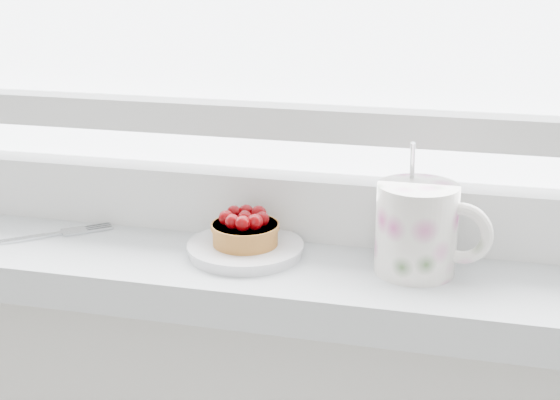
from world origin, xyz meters
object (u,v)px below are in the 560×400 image
(raspberry_tart, at_px, (245,229))
(floral_mug, at_px, (419,227))
(saucer, at_px, (246,249))
(fork, at_px, (32,238))

(raspberry_tart, bearing_deg, floral_mug, -0.64)
(raspberry_tart, relative_size, floral_mug, 0.55)
(saucer, xyz_separation_m, fork, (-0.24, -0.02, -0.00))
(floral_mug, bearing_deg, fork, -178.24)
(floral_mug, distance_m, fork, 0.43)
(saucer, relative_size, fork, 0.84)
(saucer, height_order, raspberry_tart, raspberry_tart)
(fork, bearing_deg, floral_mug, 1.76)
(floral_mug, relative_size, fork, 0.89)
(saucer, bearing_deg, fork, -176.47)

